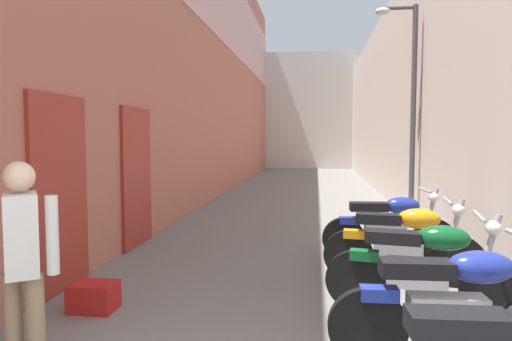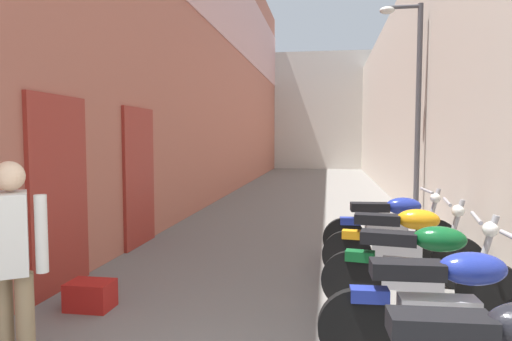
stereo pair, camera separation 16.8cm
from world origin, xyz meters
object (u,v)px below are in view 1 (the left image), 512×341
Objects in this scene: motorcycle_second at (455,304)px; plastic_crate at (94,297)px; motorcycle_fifth at (389,225)px; pedestrian_by_doorway at (22,260)px; motorcycle_fourth at (403,241)px; street_lamp at (408,97)px; motorcycle_third at (423,266)px.

plastic_crate is at bearing 166.86° from motorcycle_second.
plastic_crate is at bearing -144.27° from motorcycle_fifth.
pedestrian_by_doorway reaches higher than motorcycle_fifth.
pedestrian_by_doorway reaches higher than motorcycle_second.
motorcycle_fourth is at bearing 90.00° from motorcycle_second.
street_lamp reaches higher than plastic_crate.
motorcycle_fifth is at bearing 90.00° from motorcycle_second.
motorcycle_second is 1.02m from motorcycle_third.
street_lamp is (3.65, 6.28, 1.57)m from pedestrian_by_doorway.
motorcycle_third is at bearing -90.00° from motorcycle_fifth.
motorcycle_fourth reaches higher than plastic_crate.
pedestrian_by_doorway reaches higher than plastic_crate.
street_lamp is (0.69, 5.57, 1.99)m from motorcycle_second.
motorcycle_third is 3.25m from plastic_crate.
motorcycle_third is at bearing 4.72° from plastic_crate.
plastic_crate is at bearing -175.28° from motorcycle_third.
motorcycle_third is at bearing 90.01° from motorcycle_second.
plastic_crate is at bearing -158.06° from motorcycle_fourth.
street_lamp is at bearing 74.54° from motorcycle_fifth.
motorcycle_second is 4.21× the size of plastic_crate.
plastic_crate is (-3.22, -1.30, -0.36)m from motorcycle_fourth.
motorcycle_second is 5.96m from street_lamp.
motorcycle_second and motorcycle_fourth have the same top height.
street_lamp is at bearing 50.92° from plastic_crate.
motorcycle_fourth is 4.19× the size of plastic_crate.
motorcycle_fourth is (0.00, 1.03, 0.00)m from motorcycle_third.
pedestrian_by_doorway is (-2.96, -3.78, 0.42)m from motorcycle_fifth.
motorcycle_fifth reaches higher than plastic_crate.
street_lamp is at bearing 82.92° from motorcycle_second.
motorcycle_third is 1.00× the size of motorcycle_fourth.
pedestrian_by_doorway is (-2.96, -1.73, 0.42)m from motorcycle_third.
motorcycle_fifth is at bearing 35.73° from plastic_crate.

